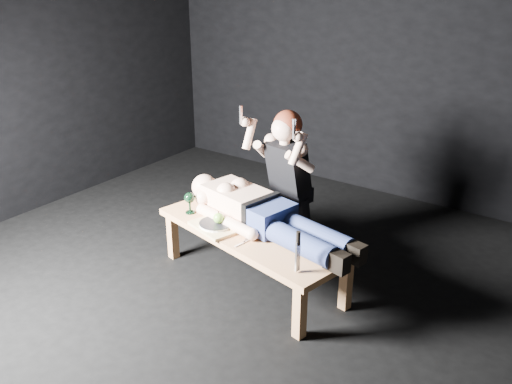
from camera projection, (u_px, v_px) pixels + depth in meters
ground at (225, 286)px, 4.24m from camera, size 5.00×5.00×0.00m
back_wall at (373, 52)px, 5.53m from camera, size 5.00×0.00×5.00m
table at (252, 256)px, 4.22m from camera, size 1.72×0.93×0.45m
lying_man at (266, 212)px, 4.10m from camera, size 1.82×0.88×0.28m
kneeling_woman at (294, 180)px, 4.53m from camera, size 0.83×0.90×1.31m
serving_tray at (216, 226)px, 4.16m from camera, size 0.45×0.38×0.02m
plate at (216, 224)px, 4.16m from camera, size 0.32×0.32×0.02m
apple at (219, 218)px, 4.13m from camera, size 0.08×0.08×0.08m
goblet at (190, 203)px, 4.38m from camera, size 0.10×0.10×0.18m
fork_flat at (208, 221)px, 4.27m from camera, size 0.03×0.17×0.01m
knife_flat at (244, 243)px, 3.94m from camera, size 0.04×0.17×0.01m
spoon_flat at (247, 237)px, 4.02m from camera, size 0.07×0.17×0.01m
carving_knife at (298, 252)px, 3.51m from camera, size 0.05×0.05×0.30m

